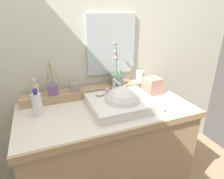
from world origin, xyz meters
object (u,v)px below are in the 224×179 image
at_px(lotion_bottle, 37,104).
at_px(sink_basin, 122,104).
at_px(soap_dispenser, 36,90).
at_px(tissue_box, 152,86).
at_px(potted_plant, 116,77).
at_px(tumbler_cup, 140,76).
at_px(reed_diffuser, 53,89).
at_px(soap_bar, 100,94).
at_px(trinket_box, 75,87).

bearing_deg(lotion_bottle, sink_basin, -10.89).
height_order(soap_dispenser, tissue_box, soap_dispenser).
distance_m(potted_plant, tumbler_cup, 0.22).
bearing_deg(reed_diffuser, sink_basin, -31.81).
height_order(soap_dispenser, tumbler_cup, soap_dispenser).
height_order(sink_basin, soap_dispenser, soap_dispenser).
distance_m(reed_diffuser, lotion_bottle, 0.21).
relative_size(potted_plant, soap_dispenser, 2.69).
height_order(lotion_bottle, tissue_box, lotion_bottle).
relative_size(soap_bar, trinket_box, 1.00).
bearing_deg(potted_plant, tissue_box, -27.03).
xyz_separation_m(sink_basin, trinket_box, (-0.28, 0.27, 0.07)).
relative_size(sink_basin, soap_dispenser, 3.42).
bearing_deg(soap_dispenser, trinket_box, -1.85).
bearing_deg(trinket_box, reed_diffuser, 176.53).
xyz_separation_m(soap_dispenser, tissue_box, (0.90, -0.14, -0.05)).
relative_size(soap_bar, soap_dispenser, 0.53).
bearing_deg(soap_dispenser, tumbler_cup, -0.42).
bearing_deg(tumbler_cup, trinket_box, -179.71).
distance_m(soap_dispenser, trinket_box, 0.28).
bearing_deg(trinket_box, potted_plant, 0.10).
bearing_deg(lotion_bottle, potted_plant, 15.04).
bearing_deg(lotion_bottle, trinket_box, 29.52).
xyz_separation_m(soap_bar, reed_diffuser, (-0.32, 0.15, 0.03)).
bearing_deg(lotion_bottle, tissue_box, 2.12).
bearing_deg(sink_basin, soap_bar, 136.07).
xyz_separation_m(soap_bar, tumbler_cup, (0.42, 0.15, 0.04)).
height_order(soap_dispenser, reed_diffuser, reed_diffuser).
height_order(soap_bar, reed_diffuser, reed_diffuser).
relative_size(soap_bar, lotion_bottle, 0.37).
bearing_deg(trinket_box, soap_bar, -45.77).
bearing_deg(tumbler_cup, reed_diffuser, 179.76).
height_order(tumbler_cup, lotion_bottle, lotion_bottle).
distance_m(soap_bar, lotion_bottle, 0.44).
xyz_separation_m(soap_dispenser, tumbler_cup, (0.85, -0.01, -0.00)).
xyz_separation_m(soap_dispenser, lotion_bottle, (-0.00, -0.17, -0.04)).
bearing_deg(tumbler_cup, soap_dispenser, 179.58).
xyz_separation_m(sink_basin, soap_dispenser, (-0.56, 0.28, 0.09)).
bearing_deg(lotion_bottle, tumbler_cup, 10.83).
bearing_deg(sink_basin, tumbler_cup, 42.65).
xyz_separation_m(soap_bar, soap_dispenser, (-0.43, 0.16, 0.04)).
bearing_deg(soap_bar, sink_basin, -43.93).
relative_size(sink_basin, tissue_box, 3.32).
xyz_separation_m(sink_basin, lotion_bottle, (-0.56, 0.11, 0.05)).
relative_size(reed_diffuser, lotion_bottle, 1.37).
bearing_deg(reed_diffuser, potted_plant, 0.36).
bearing_deg(tissue_box, soap_bar, -177.35).
bearing_deg(potted_plant, sink_basin, -104.50).
bearing_deg(sink_basin, potted_plant, 75.50).
relative_size(trinket_box, lotion_bottle, 0.37).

